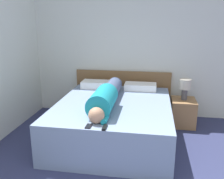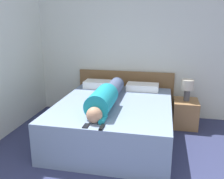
{
  "view_description": "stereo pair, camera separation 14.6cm",
  "coord_description": "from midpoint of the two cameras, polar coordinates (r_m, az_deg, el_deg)",
  "views": [
    {
      "loc": [
        0.36,
        -0.86,
        1.79
      ],
      "look_at": [
        -0.21,
        2.52,
        0.83
      ],
      "focal_mm": 40.0,
      "sensor_mm": 36.0,
      "label": 1
    },
    {
      "loc": [
        0.5,
        -0.84,
        1.79
      ],
      "look_at": [
        -0.21,
        2.52,
        0.83
      ],
      "focal_mm": 40.0,
      "sensor_mm": 36.0,
      "label": 2
    }
  ],
  "objects": [
    {
      "name": "bed",
      "position": [
        3.87,
        -0.71,
        -7.14
      ],
      "size": [
        1.7,
        2.01,
        0.58
      ],
      "color": "#7589A8",
      "rests_on": "ground_plane"
    },
    {
      "name": "table_lamp",
      "position": [
        4.39,
        15.44,
        0.74
      ],
      "size": [
        0.2,
        0.2,
        0.37
      ],
      "color": "#4C4C51",
      "rests_on": "nightstand"
    },
    {
      "name": "pillow_near_headboard",
      "position": [
        4.58,
        -4.09,
        1.12
      ],
      "size": [
        0.59,
        0.3,
        0.13
      ],
      "color": "white",
      "rests_on": "bed"
    },
    {
      "name": "pillow_second",
      "position": [
        4.47,
        5.58,
        0.63
      ],
      "size": [
        0.56,
        0.3,
        0.12
      ],
      "color": "white",
      "rests_on": "bed"
    },
    {
      "name": "wall_back",
      "position": [
        4.73,
        4.28,
        9.63
      ],
      "size": [
        5.02,
        0.06,
        2.6
      ],
      "color": "silver",
      "rests_on": "ground_plane"
    },
    {
      "name": "person_lying",
      "position": [
        3.58,
        -2.52,
        -1.72
      ],
      "size": [
        0.32,
        1.59,
        0.32
      ],
      "color": "tan",
      "rests_on": "bed"
    },
    {
      "name": "nightstand",
      "position": [
        4.53,
        15.01,
        -5.05
      ],
      "size": [
        0.41,
        0.47,
        0.46
      ],
      "color": "olive",
      "rests_on": "ground_plane"
    },
    {
      "name": "headboard",
      "position": [
        4.85,
        1.57,
        -0.72
      ],
      "size": [
        1.82,
        0.04,
        0.85
      ],
      "color": "brown",
      "rests_on": "ground_plane"
    },
    {
      "name": "tv_remote",
      "position": [
        2.91,
        -3.16,
        -8.63
      ],
      "size": [
        0.04,
        0.15,
        0.02
      ],
      "color": "black",
      "rests_on": "bed"
    },
    {
      "name": "cell_phone",
      "position": [
        2.97,
        -6.77,
        -8.34
      ],
      "size": [
        0.06,
        0.13,
        0.01
      ],
      "color": "black",
      "rests_on": "bed"
    }
  ]
}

